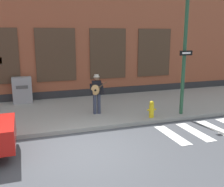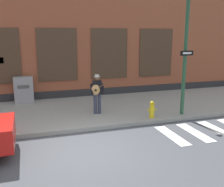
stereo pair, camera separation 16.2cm
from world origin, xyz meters
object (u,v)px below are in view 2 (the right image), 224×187
busker (97,92)px  utility_box (24,90)px  traffic_light (208,23)px  fire_hydrant (152,109)px

busker → utility_box: busker is taller
traffic_light → utility_box: size_ratio=4.15×
fire_hydrant → utility_box: bearing=140.0°
fire_hydrant → busker: bearing=149.0°
traffic_light → utility_box: 8.96m
utility_box → fire_hydrant: utility_box is taller
busker → fire_hydrant: bearing=-31.0°
busker → utility_box: (-3.00, 2.99, -0.32)m
busker → fire_hydrant: (2.00, -1.20, -0.62)m
busker → utility_box: size_ratio=1.31×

